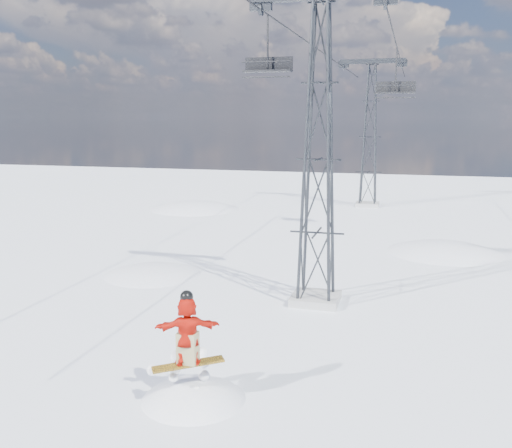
# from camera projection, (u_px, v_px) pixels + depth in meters

# --- Properties ---
(ground) EXTENTS (120.00, 120.00, 0.00)m
(ground) POSITION_uv_depth(u_px,v_px,m) (233.00, 396.00, 14.60)
(ground) COLOR white
(ground) RESTS_ON ground
(snow_terrain) EXTENTS (39.00, 37.00, 22.00)m
(snow_terrain) POSITION_uv_depth(u_px,v_px,m) (263.00, 372.00, 37.75)
(snow_terrain) COLOR white
(snow_terrain) RESTS_ON ground
(lift_tower_near) EXTENTS (5.20, 1.80, 11.43)m
(lift_tower_near) POSITION_uv_depth(u_px,v_px,m) (318.00, 160.00, 20.97)
(lift_tower_near) COLOR #999999
(lift_tower_near) RESTS_ON ground
(lift_tower_far) EXTENTS (5.20, 1.80, 11.43)m
(lift_tower_far) POSITION_uv_depth(u_px,v_px,m) (370.00, 137.00, 44.66)
(lift_tower_far) COLOR #999999
(lift_tower_far) RESTS_ON ground
(haul_cables) EXTENTS (4.46, 51.00, 0.06)m
(haul_cables) POSITION_uv_depth(u_px,v_px,m) (355.00, 46.00, 30.87)
(haul_cables) COLOR black
(haul_cables) RESTS_ON ground
(lift_chair_near) EXTENTS (1.89, 0.54, 2.34)m
(lift_chair_near) POSITION_uv_depth(u_px,v_px,m) (268.00, 66.00, 21.92)
(lift_chair_near) COLOR black
(lift_chair_near) RESTS_ON ground
(lift_chair_mid) EXTENTS (2.23, 0.64, 2.77)m
(lift_chair_mid) POSITION_uv_depth(u_px,v_px,m) (395.00, 88.00, 32.31)
(lift_chair_mid) COLOR black
(lift_chair_mid) RESTS_ON ground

